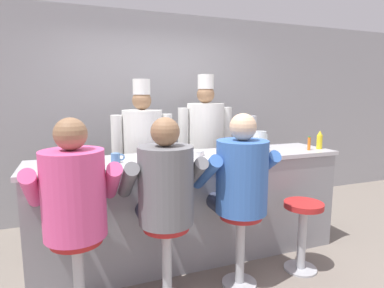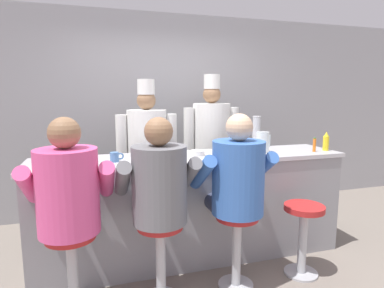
# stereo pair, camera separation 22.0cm
# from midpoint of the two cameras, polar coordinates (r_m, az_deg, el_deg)

# --- Properties ---
(ground_plane) EXTENTS (20.00, 20.00, 0.00)m
(ground_plane) POSITION_cam_midpoint_polar(r_m,az_deg,el_deg) (3.20, 4.08, -21.72)
(ground_plane) COLOR slate
(wall_back) EXTENTS (10.00, 0.06, 2.70)m
(wall_back) POSITION_cam_midpoint_polar(r_m,az_deg,el_deg) (4.47, -3.83, 5.23)
(wall_back) COLOR #99999E
(wall_back) RESTS_ON ground_plane
(diner_counter) EXTENTS (3.04, 0.64, 1.04)m
(diner_counter) POSITION_cam_midpoint_polar(r_m,az_deg,el_deg) (3.25, 2.16, -11.08)
(diner_counter) COLOR gray
(diner_counter) RESTS_ON ground_plane
(ketchup_bottle_red) EXTENTS (0.07, 0.07, 0.25)m
(ketchup_bottle_red) POSITION_cam_midpoint_polar(r_m,az_deg,el_deg) (3.02, 10.35, -0.31)
(ketchup_bottle_red) COLOR red
(ketchup_bottle_red) RESTS_ON diner_counter
(mustard_bottle_yellow) EXTENTS (0.06, 0.06, 0.20)m
(mustard_bottle_yellow) POSITION_cam_midpoint_polar(r_m,az_deg,el_deg) (3.72, 24.29, 0.36)
(mustard_bottle_yellow) COLOR yellow
(mustard_bottle_yellow) RESTS_ON diner_counter
(hot_sauce_bottle_orange) EXTENTS (0.03, 0.03, 0.15)m
(hot_sauce_bottle_orange) POSITION_cam_midpoint_polar(r_m,az_deg,el_deg) (3.60, 22.58, -0.15)
(hot_sauce_bottle_orange) COLOR orange
(hot_sauce_bottle_orange) RESTS_ON diner_counter
(water_pitcher_clear) EXTENTS (0.15, 0.13, 0.21)m
(water_pitcher_clear) POSITION_cam_midpoint_polar(r_m,az_deg,el_deg) (3.38, 14.26, 0.32)
(water_pitcher_clear) COLOR silver
(water_pitcher_clear) RESTS_ON diner_counter
(breakfast_plate) EXTENTS (0.25, 0.25, 0.05)m
(breakfast_plate) POSITION_cam_midpoint_polar(r_m,az_deg,el_deg) (2.99, -5.07, -2.33)
(breakfast_plate) COLOR white
(breakfast_plate) RESTS_ON diner_counter
(cereal_bowl) EXTENTS (0.14, 0.14, 0.05)m
(cereal_bowl) POSITION_cam_midpoint_polar(r_m,az_deg,el_deg) (3.12, 2.99, -1.61)
(cereal_bowl) COLOR white
(cereal_bowl) RESTS_ON diner_counter
(coffee_mug_blue) EXTENTS (0.12, 0.08, 0.09)m
(coffee_mug_blue) POSITION_cam_midpoint_polar(r_m,az_deg,el_deg) (2.88, -11.43, -2.28)
(coffee_mug_blue) COLOR #4C7AB2
(coffee_mug_blue) RESTS_ON diner_counter
(cup_stack_steel) EXTENTS (0.09, 0.09, 0.36)m
(cup_stack_steel) POSITION_cam_midpoint_polar(r_m,az_deg,el_deg) (3.59, 13.10, 2.02)
(cup_stack_steel) COLOR #B7BABF
(cup_stack_steel) RESTS_ON diner_counter
(diner_seated_pink) EXTENTS (0.65, 0.64, 1.48)m
(diner_seated_pink) POSITION_cam_midpoint_polar(r_m,az_deg,el_deg) (2.43, -18.67, -8.78)
(diner_seated_pink) COLOR #B2B5BA
(diner_seated_pink) RESTS_ON ground_plane
(diner_seated_grey) EXTENTS (0.64, 0.63, 1.46)m
(diner_seated_grey) POSITION_cam_midpoint_polar(r_m,az_deg,el_deg) (2.49, -3.42, -8.06)
(diner_seated_grey) COLOR #B2B5BA
(diner_seated_grey) RESTS_ON ground_plane
(diner_seated_blue) EXTENTS (0.65, 0.64, 1.48)m
(diner_seated_blue) POSITION_cam_midpoint_polar(r_m,az_deg,el_deg) (2.71, 10.18, -6.66)
(diner_seated_blue) COLOR #B2B5BA
(diner_seated_blue) RESTS_ON ground_plane
(empty_stool_round) EXTENTS (0.35, 0.35, 0.65)m
(empty_stool_round) POSITION_cam_midpoint_polar(r_m,az_deg,el_deg) (3.17, 21.12, -13.83)
(empty_stool_round) COLOR #B2B5BA
(empty_stool_round) RESTS_ON ground_plane
(cook_in_whites_near) EXTENTS (0.70, 0.45, 1.80)m
(cook_in_whites_near) POSITION_cam_midpoint_polar(r_m,az_deg,el_deg) (3.73, -6.29, -1.12)
(cook_in_whites_near) COLOR #232328
(cook_in_whites_near) RESTS_ON ground_plane
(cook_in_whites_far) EXTENTS (0.73, 0.47, 1.87)m
(cook_in_whites_far) POSITION_cam_midpoint_polar(r_m,az_deg,el_deg) (4.12, 4.99, 0.43)
(cook_in_whites_far) COLOR #232328
(cook_in_whites_far) RESTS_ON ground_plane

